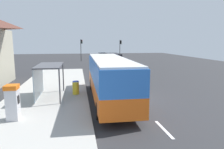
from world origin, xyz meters
TOP-DOWN VIEW (x-y plane):
  - ground_plane at (0.00, 14.00)m, footprint 56.00×92.00m
  - sidewalk_platform at (-6.40, 2.00)m, footprint 6.20×30.00m
  - lane_stripe_seg_0 at (0.25, -6.00)m, footprint 0.16×2.20m
  - lane_stripe_seg_1 at (0.25, -1.00)m, footprint 0.16×2.20m
  - lane_stripe_seg_2 at (0.25, 4.00)m, footprint 0.16×2.20m
  - lane_stripe_seg_3 at (0.25, 9.00)m, footprint 0.16×2.20m
  - lane_stripe_seg_4 at (0.25, 14.00)m, footprint 0.16×2.20m
  - lane_stripe_seg_5 at (0.25, 19.00)m, footprint 0.16×2.20m
  - lane_stripe_seg_6 at (0.25, 24.00)m, footprint 0.16×2.20m
  - lane_stripe_seg_7 at (0.25, 29.00)m, footprint 0.16×2.20m
  - bus at (-1.71, -0.38)m, footprint 2.68×11.05m
  - white_van at (2.20, 20.22)m, footprint 2.04×5.20m
  - sedan_near at (2.30, 37.89)m, footprint 1.99×4.47m
  - ticket_machine at (-7.54, -3.77)m, footprint 0.66×0.76m
  - recycling_bin_yellow at (-4.20, 1.26)m, footprint 0.52×0.52m
  - recycling_bin_blue at (-4.20, 1.96)m, footprint 0.52×0.52m
  - traffic_light_near_side at (5.50, 30.35)m, footprint 0.49×0.28m
  - traffic_light_far_side at (-3.10, 31.15)m, footprint 0.49×0.28m
  - bus_shelter at (-6.41, 0.70)m, footprint 1.80×4.00m

SIDE VIEW (x-z plane):
  - ground_plane at x=0.00m, z-range -0.04..0.00m
  - lane_stripe_seg_0 at x=0.25m, z-range 0.00..0.01m
  - lane_stripe_seg_1 at x=0.25m, z-range 0.00..0.01m
  - lane_stripe_seg_2 at x=0.25m, z-range 0.00..0.01m
  - lane_stripe_seg_3 at x=0.25m, z-range 0.00..0.01m
  - lane_stripe_seg_4 at x=0.25m, z-range 0.00..0.01m
  - lane_stripe_seg_5 at x=0.25m, z-range 0.00..0.01m
  - lane_stripe_seg_6 at x=0.25m, z-range 0.00..0.01m
  - lane_stripe_seg_7 at x=0.25m, z-range 0.00..0.01m
  - sidewalk_platform at x=-6.40m, z-range 0.00..0.18m
  - recycling_bin_yellow at x=-4.20m, z-range 0.18..1.13m
  - recycling_bin_blue at x=-4.20m, z-range 0.18..1.13m
  - sedan_near at x=2.30m, z-range 0.03..1.55m
  - ticket_machine at x=-7.54m, z-range 0.20..2.14m
  - white_van at x=2.20m, z-range 0.19..2.49m
  - bus at x=-1.71m, z-range 0.24..3.45m
  - bus_shelter at x=-6.41m, z-range 0.85..3.35m
  - traffic_light_near_side at x=5.50m, z-range 0.79..5.44m
  - traffic_light_far_side at x=-3.10m, z-range 0.80..5.61m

